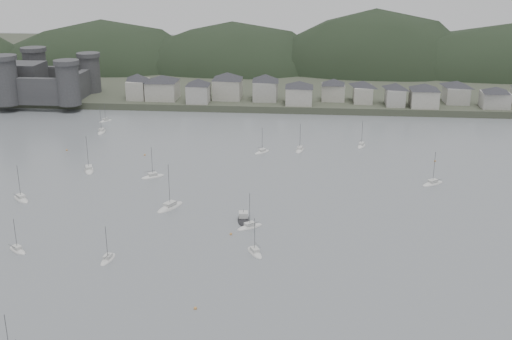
# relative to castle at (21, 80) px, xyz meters

# --- Properties ---
(ground) EXTENTS (900.00, 900.00, 0.00)m
(ground) POSITION_rel_castle_xyz_m (120.00, -179.80, -10.96)
(ground) COLOR slate
(ground) RESTS_ON ground
(far_shore_land) EXTENTS (900.00, 250.00, 3.00)m
(far_shore_land) POSITION_rel_castle_xyz_m (120.00, 115.20, -9.46)
(far_shore_land) COLOR #383D2D
(far_shore_land) RESTS_ON ground
(forested_ridge) EXTENTS (851.55, 103.94, 102.57)m
(forested_ridge) POSITION_rel_castle_xyz_m (124.83, 89.60, -22.25)
(forested_ridge) COLOR black
(forested_ridge) RESTS_ON ground
(castle) EXTENTS (66.00, 43.00, 20.00)m
(castle) POSITION_rel_castle_xyz_m (0.00, 0.00, 0.00)
(castle) COLOR #38383B
(castle) RESTS_ON far_shore_land
(waterfront_town) EXTENTS (451.48, 28.46, 12.92)m
(waterfront_town) POSITION_rel_castle_xyz_m (170.59, 3.54, -2.30)
(waterfront_town) COLOR #A19F93
(waterfront_town) RESTS_ON far_shore_land
(moored_fleet) EXTENTS (265.88, 173.91, 13.75)m
(moored_fleet) POSITION_rel_castle_xyz_m (115.41, -119.13, -10.79)
(moored_fleet) COLOR silver
(moored_fleet) RESTS_ON ground
(motor_launch_far) EXTENTS (4.02, 8.90, 4.04)m
(motor_launch_far) POSITION_rel_castle_xyz_m (118.87, -128.83, -10.68)
(motor_launch_far) COLOR black
(motor_launch_far) RESTS_ON ground
(mooring_buoys) EXTENTS (151.23, 121.90, 0.70)m
(mooring_buoys) POSITION_rel_castle_xyz_m (103.16, -128.23, -10.81)
(mooring_buoys) COLOR #CB8A43
(mooring_buoys) RESTS_ON ground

